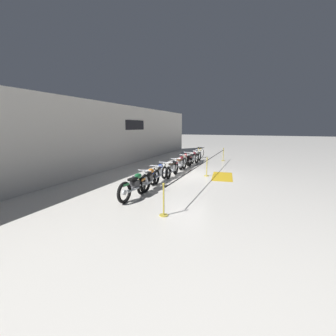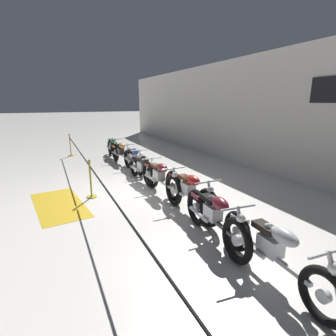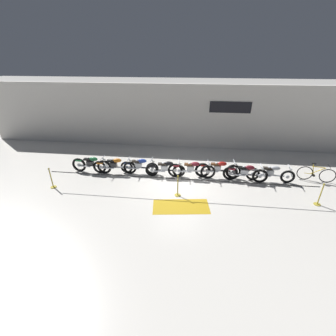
% 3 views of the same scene
% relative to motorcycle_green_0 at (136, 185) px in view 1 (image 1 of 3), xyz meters
% --- Properties ---
extents(ground_plane, '(120.00, 120.00, 0.00)m').
position_rel_motorcycle_green_0_xyz_m(ground_plane, '(4.73, -0.55, -0.49)').
color(ground_plane, silver).
extents(back_wall, '(28.00, 0.29, 4.20)m').
position_rel_motorcycle_green_0_xyz_m(back_wall, '(4.74, 4.58, 1.62)').
color(back_wall, silver).
rests_on(back_wall, ground).
extents(motorcycle_green_0, '(2.27, 0.62, 0.98)m').
position_rel_motorcycle_green_0_xyz_m(motorcycle_green_0, '(0.00, 0.00, 0.00)').
color(motorcycle_green_0, black).
rests_on(motorcycle_green_0, ground).
extents(motorcycle_orange_1, '(2.38, 0.62, 0.94)m').
position_rel_motorcycle_green_0_xyz_m(motorcycle_orange_1, '(1.29, 0.05, -0.02)').
color(motorcycle_orange_1, black).
rests_on(motorcycle_orange_1, ground).
extents(motorcycle_blue_2, '(2.10, 0.62, 0.92)m').
position_rel_motorcycle_green_0_xyz_m(motorcycle_blue_2, '(2.63, 0.19, -0.03)').
color(motorcycle_blue_2, black).
rests_on(motorcycle_blue_2, ground).
extents(motorcycle_black_3, '(2.12, 0.62, 0.92)m').
position_rel_motorcycle_green_0_xyz_m(motorcycle_black_3, '(4.06, 0.02, -0.04)').
color(motorcycle_black_3, black).
rests_on(motorcycle_black_3, ground).
extents(motorcycle_maroon_4, '(2.48, 0.62, 0.97)m').
position_rel_motorcycle_green_0_xyz_m(motorcycle_maroon_4, '(5.43, 0.04, -0.00)').
color(motorcycle_maroon_4, black).
rests_on(motorcycle_maroon_4, ground).
extents(motorcycle_red_5, '(2.40, 0.62, 0.98)m').
position_rel_motorcycle_green_0_xyz_m(motorcycle_red_5, '(6.80, 0.19, 0.00)').
color(motorcycle_red_5, black).
rests_on(motorcycle_red_5, ground).
extents(motorcycle_maroon_6, '(2.21, 0.62, 0.96)m').
position_rel_motorcycle_green_0_xyz_m(motorcycle_maroon_6, '(8.14, -0.02, -0.01)').
color(motorcycle_maroon_6, black).
rests_on(motorcycle_maroon_6, ground).
extents(motorcycle_silver_7, '(2.38, 0.62, 0.93)m').
position_rel_motorcycle_green_0_xyz_m(motorcycle_silver_7, '(9.40, 0.11, -0.03)').
color(motorcycle_silver_7, black).
rests_on(motorcycle_silver_7, ground).
extents(bicycle, '(1.74, 0.52, 0.98)m').
position_rel_motorcycle_green_0_xyz_m(bicycle, '(11.72, 0.44, -0.09)').
color(bicycle, black).
rests_on(bicycle, ground).
extents(stanchion_far_left, '(12.20, 0.28, 1.05)m').
position_rel_motorcycle_green_0_xyz_m(stanchion_far_left, '(3.35, -1.72, 0.27)').
color(stanchion_far_left, gold).
rests_on(stanchion_far_left, ground).
extents(stanchion_mid_left, '(0.28, 0.28, 1.05)m').
position_rel_motorcycle_green_0_xyz_m(stanchion_mid_left, '(4.84, -1.72, -0.13)').
color(stanchion_mid_left, gold).
rests_on(stanchion_mid_left, ground).
extents(stanchion_mid_right, '(0.28, 0.28, 1.05)m').
position_rel_motorcycle_green_0_xyz_m(stanchion_mid_right, '(10.92, -1.72, -0.13)').
color(stanchion_mid_right, gold).
rests_on(stanchion_mid_right, ground).
extents(floor_banner, '(2.52, 1.39, 0.01)m').
position_rel_motorcycle_green_0_xyz_m(floor_banner, '(5.06, -2.56, -0.48)').
color(floor_banner, '#B78E19').
rests_on(floor_banner, ground).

